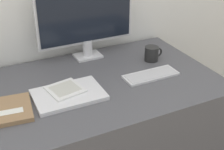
# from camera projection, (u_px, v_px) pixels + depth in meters

# --- Properties ---
(desk) EXTENTS (1.26, 0.75, 0.72)m
(desk) POSITION_uv_depth(u_px,v_px,m) (95.00, 140.00, 1.72)
(desk) COLOR #4C4C51
(desk) RESTS_ON ground_plane
(monitor) EXTENTS (0.56, 0.11, 0.44)m
(monitor) POSITION_uv_depth(u_px,v_px,m) (86.00, 16.00, 1.70)
(monitor) COLOR silver
(monitor) RESTS_ON desk
(keyboard) EXTENTS (0.29, 0.11, 0.01)m
(keyboard) POSITION_uv_depth(u_px,v_px,m) (151.00, 75.00, 1.60)
(keyboard) COLOR silver
(keyboard) RESTS_ON desk
(laptop) EXTENTS (0.32, 0.22, 0.02)m
(laptop) POSITION_uv_depth(u_px,v_px,m) (69.00, 95.00, 1.43)
(laptop) COLOR silver
(laptop) RESTS_ON desk
(ereader) EXTENTS (0.18, 0.18, 0.01)m
(ereader) POSITION_uv_depth(u_px,v_px,m) (65.00, 89.00, 1.45)
(ereader) COLOR white
(ereader) RESTS_ON laptop
(notebook) EXTENTS (0.20, 0.23, 0.02)m
(notebook) POSITION_uv_depth(u_px,v_px,m) (10.00, 110.00, 1.33)
(notebook) COLOR #93704C
(notebook) RESTS_ON desk
(coffee_mug) EXTENTS (0.11, 0.08, 0.08)m
(coffee_mug) POSITION_uv_depth(u_px,v_px,m) (152.00, 54.00, 1.76)
(coffee_mug) COLOR black
(coffee_mug) RESTS_ON desk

